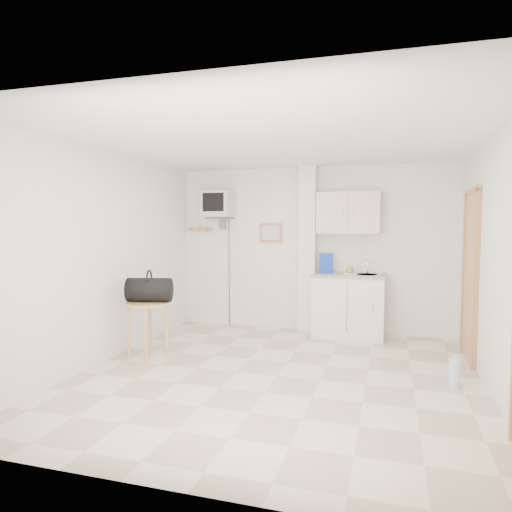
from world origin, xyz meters
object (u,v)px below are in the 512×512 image
(crt_television, at_px, (218,205))
(round_table, at_px, (148,312))
(duffel_bag, at_px, (149,290))
(water_bottle, at_px, (454,373))

(crt_television, relative_size, round_table, 3.10)
(crt_television, distance_m, duffel_bag, 2.12)
(duffel_bag, height_order, water_bottle, duffel_bag)
(crt_television, bearing_deg, duffel_bag, -96.27)
(duffel_bag, bearing_deg, round_table, -105.46)
(duffel_bag, bearing_deg, water_bottle, -14.33)
(round_table, bearing_deg, duffel_bag, 88.36)
(water_bottle, bearing_deg, crt_television, 150.40)
(crt_television, xyz_separation_m, water_bottle, (3.24, -1.84, -1.79))
(crt_television, height_order, duffel_bag, crt_television)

